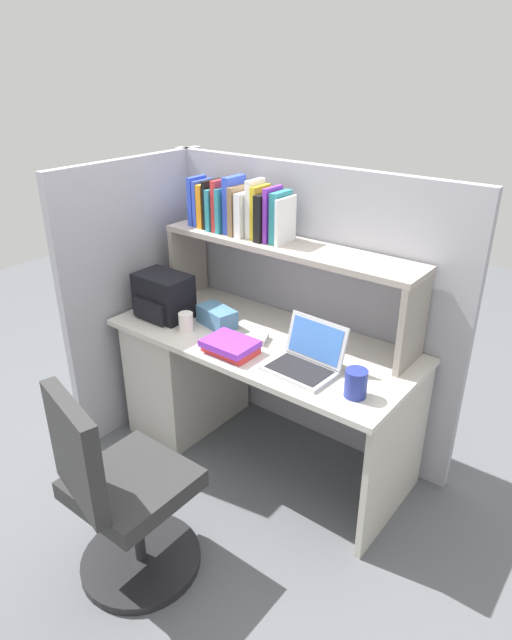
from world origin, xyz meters
The scene contains 14 objects.
ground_plane centered at (0.00, 0.00, 0.00)m, with size 8.00×8.00×0.00m, color #595B60.
desk centered at (-0.39, 0.00, 0.40)m, with size 1.60×0.70×0.73m.
cubicle_partition_rear centered at (0.00, 0.38, 0.78)m, with size 1.84×0.05×1.55m, color #9E9EA8.
cubicle_partition_left centered at (-0.85, -0.05, 0.78)m, with size 0.05×1.06×1.55m, color #9E9EA8.
overhead_hutch centered at (0.00, 0.20, 1.08)m, with size 1.44×0.28×0.45m.
reference_books_on_shelf centered at (-0.30, 0.20, 1.31)m, with size 0.62×0.18×0.29m.
laptop centered at (0.35, -0.12, 0.78)m, with size 0.32×0.28×0.22m.
backpack centered at (-0.59, -0.12, 0.85)m, with size 0.30×0.22×0.24m.
computer_mouse centered at (0.02, -0.04, 0.75)m, with size 0.06×0.10×0.03m, color silver.
paper_cup centered at (-0.37, -0.17, 0.78)m, with size 0.08×0.08×0.10m, color white.
tissue_box centered at (-0.28, -0.03, 0.78)m, with size 0.22×0.12×0.10m, color teal.
snack_canister centered at (0.63, -0.18, 0.79)m, with size 0.10×0.10×0.12m, color navy.
desk_book_stack centered at (-0.03, -0.22, 0.76)m, with size 0.25×0.19×0.07m.
office_chair centered at (0.03, -0.98, 0.39)m, with size 0.52×0.53×0.93m.
Camera 1 is at (1.51, -1.99, 2.01)m, focal length 30.89 mm.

